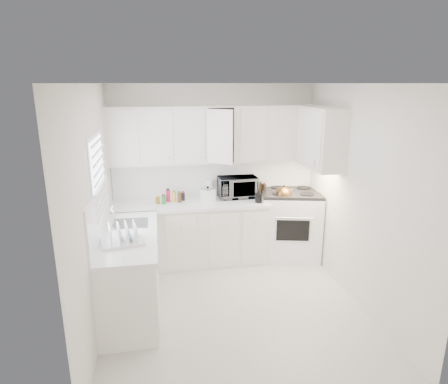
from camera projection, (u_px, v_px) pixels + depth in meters
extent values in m
plane|color=beige|center=(234.00, 307.00, 4.64)|extent=(3.20, 3.20, 0.00)
plane|color=white|center=(236.00, 83.00, 3.93)|extent=(3.20, 3.20, 0.00)
plane|color=silver|center=(214.00, 173.00, 5.80)|extent=(3.00, 0.00, 3.00)
plane|color=silver|center=(279.00, 271.00, 2.77)|extent=(3.00, 0.00, 3.00)
plane|color=silver|center=(95.00, 212.00, 4.04)|extent=(0.00, 3.20, 3.20)
plane|color=silver|center=(359.00, 198.00, 4.53)|extent=(0.00, 3.20, 3.20)
cube|color=white|center=(190.00, 204.00, 5.54)|extent=(2.24, 0.64, 0.05)
cube|color=white|center=(129.00, 236.00, 4.38)|extent=(0.64, 1.62, 0.05)
cube|color=white|center=(214.00, 178.00, 5.81)|extent=(2.98, 0.02, 0.55)
cube|color=white|center=(99.00, 213.00, 4.25)|extent=(0.02, 1.60, 0.55)
imported|color=gray|center=(237.00, 185.00, 5.75)|extent=(0.58, 0.34, 0.38)
cylinder|color=white|center=(210.00, 188.00, 5.76)|extent=(0.12, 0.12, 0.27)
cylinder|color=olive|center=(158.00, 197.00, 5.57)|extent=(0.06, 0.06, 0.13)
cylinder|color=#27752B|center=(163.00, 199.00, 5.49)|extent=(0.06, 0.06, 0.13)
cylinder|color=#DB1D51|center=(168.00, 197.00, 5.59)|extent=(0.06, 0.06, 0.13)
cylinder|color=yellow|center=(174.00, 198.00, 5.52)|extent=(0.06, 0.06, 0.13)
cylinder|color=#553118|center=(178.00, 196.00, 5.62)|extent=(0.06, 0.06, 0.13)
cylinder|color=black|center=(184.00, 198.00, 5.54)|extent=(0.06, 0.06, 0.13)
cylinder|color=#DB1D51|center=(253.00, 190.00, 5.83)|extent=(0.06, 0.06, 0.19)
cylinder|color=yellow|center=(258.00, 191.00, 5.79)|extent=(0.06, 0.06, 0.19)
cylinder|color=#553118|center=(260.00, 189.00, 5.85)|extent=(0.06, 0.06, 0.19)
cylinder|color=black|center=(265.00, 190.00, 5.80)|extent=(0.06, 0.06, 0.19)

